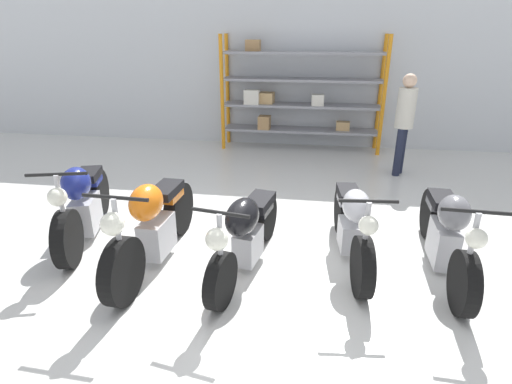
{
  "coord_description": "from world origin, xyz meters",
  "views": [
    {
      "loc": [
        0.65,
        -3.9,
        2.46
      ],
      "look_at": [
        0.0,
        0.4,
        0.7
      ],
      "focal_mm": 28.0,
      "sensor_mm": 36.0,
      "label": 1
    }
  ],
  "objects_px": {
    "motorcycle_blue": "(83,204)",
    "person_browsing": "(405,117)",
    "motorcycle_silver": "(352,224)",
    "shelving_rack": "(297,94)",
    "motorcycle_grey": "(447,233)",
    "motorcycle_orange": "(153,224)",
    "motorcycle_black": "(246,232)"
  },
  "relations": [
    {
      "from": "motorcycle_orange",
      "to": "motorcycle_grey",
      "type": "bearing_deg",
      "value": 98.88
    },
    {
      "from": "motorcycle_blue",
      "to": "person_browsing",
      "type": "relative_size",
      "value": 1.1
    },
    {
      "from": "motorcycle_black",
      "to": "person_browsing",
      "type": "relative_size",
      "value": 1.11
    },
    {
      "from": "motorcycle_silver",
      "to": "motorcycle_grey",
      "type": "distance_m",
      "value": 1.0
    },
    {
      "from": "shelving_rack",
      "to": "motorcycle_grey",
      "type": "bearing_deg",
      "value": -67.84
    },
    {
      "from": "motorcycle_grey",
      "to": "person_browsing",
      "type": "bearing_deg",
      "value": -178.51
    },
    {
      "from": "motorcycle_black",
      "to": "motorcycle_silver",
      "type": "distance_m",
      "value": 1.21
    },
    {
      "from": "shelving_rack",
      "to": "motorcycle_grey",
      "type": "relative_size",
      "value": 1.59
    },
    {
      "from": "motorcycle_grey",
      "to": "motorcycle_orange",
      "type": "bearing_deg",
      "value": -80.73
    },
    {
      "from": "shelving_rack",
      "to": "motorcycle_silver",
      "type": "distance_m",
      "value": 4.77
    },
    {
      "from": "person_browsing",
      "to": "motorcycle_grey",
      "type": "bearing_deg",
      "value": 114.57
    },
    {
      "from": "motorcycle_silver",
      "to": "shelving_rack",
      "type": "bearing_deg",
      "value": -174.2
    },
    {
      "from": "motorcycle_blue",
      "to": "motorcycle_grey",
      "type": "relative_size",
      "value": 0.92
    },
    {
      "from": "shelving_rack",
      "to": "person_browsing",
      "type": "bearing_deg",
      "value": -36.71
    },
    {
      "from": "motorcycle_grey",
      "to": "motorcycle_blue",
      "type": "bearing_deg",
      "value": -88.32
    },
    {
      "from": "motorcycle_silver",
      "to": "person_browsing",
      "type": "height_order",
      "value": "person_browsing"
    },
    {
      "from": "motorcycle_grey",
      "to": "person_browsing",
      "type": "xyz_separation_m",
      "value": [
        0.08,
        3.19,
        0.63
      ]
    },
    {
      "from": "motorcycle_blue",
      "to": "motorcycle_black",
      "type": "distance_m",
      "value": 2.18
    },
    {
      "from": "motorcycle_orange",
      "to": "motorcycle_grey",
      "type": "relative_size",
      "value": 1.0
    },
    {
      "from": "motorcycle_silver",
      "to": "motorcycle_blue",
      "type": "bearing_deg",
      "value": -96.06
    },
    {
      "from": "motorcycle_blue",
      "to": "motorcycle_grey",
      "type": "height_order",
      "value": "motorcycle_blue"
    },
    {
      "from": "shelving_rack",
      "to": "motorcycle_blue",
      "type": "bearing_deg",
      "value": -117.51
    },
    {
      "from": "motorcycle_blue",
      "to": "motorcycle_black",
      "type": "bearing_deg",
      "value": 63.79
    },
    {
      "from": "motorcycle_black",
      "to": "person_browsing",
      "type": "bearing_deg",
      "value": 157.8
    },
    {
      "from": "motorcycle_blue",
      "to": "person_browsing",
      "type": "bearing_deg",
      "value": 110.26
    },
    {
      "from": "shelving_rack",
      "to": "motorcycle_orange",
      "type": "distance_m",
      "value": 5.23
    },
    {
      "from": "motorcycle_orange",
      "to": "person_browsing",
      "type": "xyz_separation_m",
      "value": [
        3.25,
        3.55,
        0.59
      ]
    },
    {
      "from": "motorcycle_blue",
      "to": "motorcycle_orange",
      "type": "xyz_separation_m",
      "value": [
        1.1,
        -0.45,
        0.01
      ]
    },
    {
      "from": "motorcycle_orange",
      "to": "person_browsing",
      "type": "relative_size",
      "value": 1.2
    },
    {
      "from": "motorcycle_blue",
      "to": "motorcycle_black",
      "type": "relative_size",
      "value": 1.0
    },
    {
      "from": "shelving_rack",
      "to": "motorcycle_black",
      "type": "bearing_deg",
      "value": -92.82
    },
    {
      "from": "motorcycle_black",
      "to": "motorcycle_grey",
      "type": "distance_m",
      "value": 2.17
    }
  ]
}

